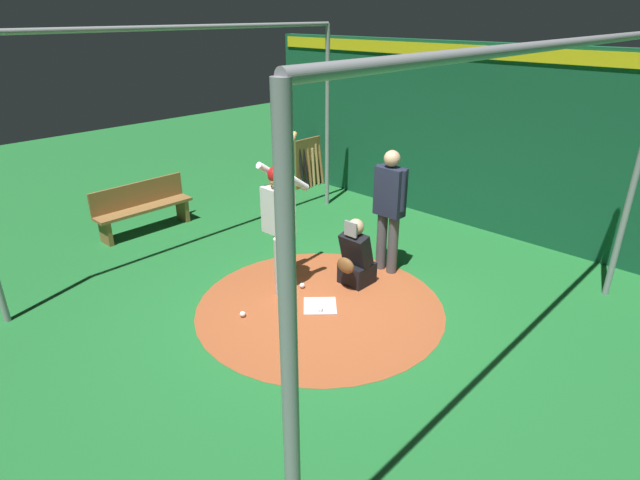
{
  "coord_description": "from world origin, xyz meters",
  "views": [
    {
      "loc": [
        4.17,
        3.97,
        3.52
      ],
      "look_at": [
        0.0,
        0.0,
        0.95
      ],
      "focal_mm": 28.88,
      "sensor_mm": 36.0,
      "label": 1
    }
  ],
  "objects_px": {
    "home_plate": "(320,306)",
    "umpire": "(389,205)",
    "bench": "(143,206)",
    "baseball_1": "(243,314)",
    "bat_rack": "(316,162)",
    "catcher": "(356,259)",
    "batter": "(279,216)",
    "baseball_2": "(302,285)",
    "baseball_0": "(320,309)"
  },
  "relations": [
    {
      "from": "bench",
      "to": "baseball_1",
      "type": "relative_size",
      "value": 22.91
    },
    {
      "from": "bench",
      "to": "baseball_2",
      "type": "bearing_deg",
      "value": 97.26
    },
    {
      "from": "batter",
      "to": "umpire",
      "type": "xyz_separation_m",
      "value": [
        -1.43,
        0.73,
        -0.04
      ]
    },
    {
      "from": "home_plate",
      "to": "umpire",
      "type": "height_order",
      "value": "umpire"
    },
    {
      "from": "umpire",
      "to": "baseball_1",
      "type": "xyz_separation_m",
      "value": [
        2.28,
        -0.52,
        -0.98
      ]
    },
    {
      "from": "batter",
      "to": "baseball_1",
      "type": "relative_size",
      "value": 28.29
    },
    {
      "from": "bench",
      "to": "baseball_2",
      "type": "xyz_separation_m",
      "value": [
        -0.44,
        3.45,
        -0.4
      ]
    },
    {
      "from": "bench",
      "to": "bat_rack",
      "type": "bearing_deg",
      "value": 175.38
    },
    {
      "from": "umpire",
      "to": "baseball_1",
      "type": "height_order",
      "value": "umpire"
    },
    {
      "from": "bat_rack",
      "to": "batter",
      "type": "bearing_deg",
      "value": 38.13
    },
    {
      "from": "batter",
      "to": "catcher",
      "type": "bearing_deg",
      "value": 140.12
    },
    {
      "from": "umpire",
      "to": "bat_rack",
      "type": "relative_size",
      "value": 1.53
    },
    {
      "from": "home_plate",
      "to": "baseball_2",
      "type": "relative_size",
      "value": 5.68
    },
    {
      "from": "catcher",
      "to": "home_plate",
      "type": "bearing_deg",
      "value": 5.38
    },
    {
      "from": "baseball_1",
      "to": "baseball_2",
      "type": "distance_m",
      "value": 1.03
    },
    {
      "from": "batter",
      "to": "catcher",
      "type": "height_order",
      "value": "batter"
    },
    {
      "from": "bench",
      "to": "baseball_0",
      "type": "bearing_deg",
      "value": 92.27
    },
    {
      "from": "umpire",
      "to": "bench",
      "type": "relative_size",
      "value": 1.07
    },
    {
      "from": "batter",
      "to": "baseball_0",
      "type": "relative_size",
      "value": 28.29
    },
    {
      "from": "bat_rack",
      "to": "baseball_0",
      "type": "relative_size",
      "value": 15.95
    },
    {
      "from": "batter",
      "to": "bat_rack",
      "type": "xyz_separation_m",
      "value": [
        -3.7,
        -2.9,
        -0.57
      ]
    },
    {
      "from": "baseball_1",
      "to": "baseball_2",
      "type": "xyz_separation_m",
      "value": [
        -1.03,
        0.02,
        0.0
      ]
    },
    {
      "from": "umpire",
      "to": "baseball_2",
      "type": "relative_size",
      "value": 24.41
    },
    {
      "from": "catcher",
      "to": "bat_rack",
      "type": "height_order",
      "value": "bat_rack"
    },
    {
      "from": "home_plate",
      "to": "baseball_0",
      "type": "height_order",
      "value": "baseball_0"
    },
    {
      "from": "umpire",
      "to": "baseball_1",
      "type": "distance_m",
      "value": 2.54
    },
    {
      "from": "bat_rack",
      "to": "baseball_0",
      "type": "bearing_deg",
      "value": 44.59
    },
    {
      "from": "bat_rack",
      "to": "baseball_1",
      "type": "relative_size",
      "value": 15.95
    },
    {
      "from": "baseball_0",
      "to": "catcher",
      "type": "bearing_deg",
      "value": -169.22
    },
    {
      "from": "batter",
      "to": "umpire",
      "type": "relative_size",
      "value": 1.16
    },
    {
      "from": "bat_rack",
      "to": "catcher",
      "type": "bearing_deg",
      "value": 50.9
    },
    {
      "from": "bat_rack",
      "to": "baseball_1",
      "type": "distance_m",
      "value": 5.53
    },
    {
      "from": "bat_rack",
      "to": "bench",
      "type": "bearing_deg",
      "value": -4.62
    },
    {
      "from": "bench",
      "to": "batter",
      "type": "bearing_deg",
      "value": 94.53
    },
    {
      "from": "bat_rack",
      "to": "baseball_2",
      "type": "height_order",
      "value": "bat_rack"
    },
    {
      "from": "catcher",
      "to": "baseball_2",
      "type": "distance_m",
      "value": 0.83
    },
    {
      "from": "batter",
      "to": "bat_rack",
      "type": "height_order",
      "value": "batter"
    },
    {
      "from": "home_plate",
      "to": "bench",
      "type": "bearing_deg",
      "value": -86.27
    },
    {
      "from": "baseball_2",
      "to": "batter",
      "type": "bearing_deg",
      "value": -51.05
    },
    {
      "from": "home_plate",
      "to": "umpire",
      "type": "bearing_deg",
      "value": -179.56
    },
    {
      "from": "umpire",
      "to": "bat_rack",
      "type": "distance_m",
      "value": 4.32
    },
    {
      "from": "home_plate",
      "to": "batter",
      "type": "height_order",
      "value": "batter"
    },
    {
      "from": "bat_rack",
      "to": "baseball_0",
      "type": "height_order",
      "value": "bat_rack"
    },
    {
      "from": "baseball_1",
      "to": "bat_rack",
      "type": "bearing_deg",
      "value": -145.6
    },
    {
      "from": "catcher",
      "to": "baseball_2",
      "type": "relative_size",
      "value": 13.22
    },
    {
      "from": "batter",
      "to": "bench",
      "type": "relative_size",
      "value": 1.23
    },
    {
      "from": "baseball_0",
      "to": "baseball_1",
      "type": "xyz_separation_m",
      "value": [
        0.75,
        -0.63,
        0.0
      ]
    },
    {
      "from": "bat_rack",
      "to": "baseball_1",
      "type": "bearing_deg",
      "value": 34.4
    },
    {
      "from": "umpire",
      "to": "bench",
      "type": "distance_m",
      "value": 4.34
    },
    {
      "from": "baseball_1",
      "to": "batter",
      "type": "bearing_deg",
      "value": -166.12
    }
  ]
}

